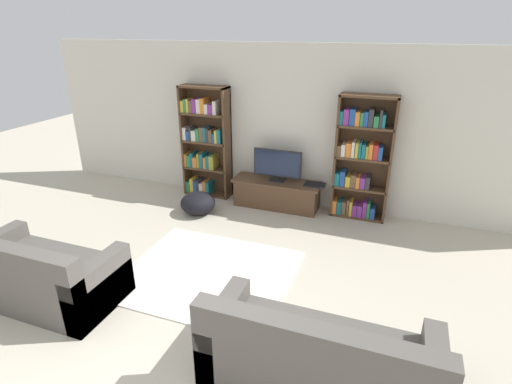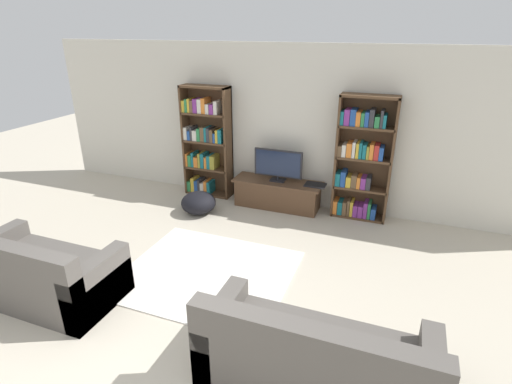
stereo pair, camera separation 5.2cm
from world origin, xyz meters
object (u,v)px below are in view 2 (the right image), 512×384
object	(u,v)px
television	(278,165)
couch_left_sectional	(42,275)
tv_stand	(277,194)
couch_right_sofa	(315,360)
beanbag_ottoman	(198,203)
bookshelf_right	(361,161)
laptop	(315,185)
bookshelf_left	(206,142)

from	to	relation	value
television	couch_left_sectional	size ratio (longest dim) A/B	0.48
tv_stand	couch_right_sofa	distance (m)	3.63
television	beanbag_ottoman	xyz separation A→B (m)	(-1.12, -0.69, -0.57)
tv_stand	television	world-z (taller)	television
tv_stand	bookshelf_right	bearing A→B (deg)	5.27
bookshelf_right	laptop	xyz separation A→B (m)	(-0.67, -0.10, -0.45)
bookshelf_right	tv_stand	size ratio (longest dim) A/B	1.31
laptop	tv_stand	bearing A→B (deg)	-177.94
bookshelf_left	tv_stand	world-z (taller)	bookshelf_left
tv_stand	beanbag_ottoman	size ratio (longest dim) A/B	2.62
bookshelf_right	laptop	bearing A→B (deg)	-171.73
couch_right_sofa	television	bearing A→B (deg)	112.92
bookshelf_left	bookshelf_right	distance (m)	2.65
television	beanbag_ottoman	bearing A→B (deg)	-148.56
bookshelf_left	beanbag_ottoman	bearing A→B (deg)	-73.51
television	couch_right_sofa	world-z (taller)	television
tv_stand	couch_left_sectional	bearing A→B (deg)	-117.39
bookshelf_left	laptop	xyz separation A→B (m)	(1.99, -0.10, -0.48)
tv_stand	couch_right_sofa	xyz separation A→B (m)	(1.42, -3.34, 0.05)
bookshelf_right	tv_stand	xyz separation A→B (m)	(-1.29, -0.12, -0.69)
bookshelf_right	couch_left_sectional	distance (m)	4.53
laptop	beanbag_ottoman	distance (m)	1.91
bookshelf_right	couch_right_sofa	size ratio (longest dim) A/B	1.00
television	bookshelf_left	bearing A→B (deg)	175.17
television	couch_left_sectional	bearing A→B (deg)	-117.35
couch_right_sofa	bookshelf_left	bearing A→B (deg)	128.69
bookshelf_right	television	distance (m)	1.31
bookshelf_left	television	xyz separation A→B (m)	(1.36, -0.11, -0.21)
bookshelf_left	bookshelf_right	size ratio (longest dim) A/B	1.00
television	couch_right_sofa	size ratio (longest dim) A/B	0.42
tv_stand	television	xyz separation A→B (m)	(0.00, 0.00, 0.51)
tv_stand	beanbag_ottoman	xyz separation A→B (m)	(-1.12, -0.68, -0.06)
bookshelf_right	tv_stand	world-z (taller)	bookshelf_right
laptop	couch_left_sectional	size ratio (longest dim) A/B	0.20
television	laptop	distance (m)	0.68
bookshelf_right	couch_left_sectional	bearing A→B (deg)	-131.49
couch_left_sectional	bookshelf_right	bearing A→B (deg)	48.51
bookshelf_left	couch_left_sectional	xyz separation A→B (m)	(-0.32, -3.36, -0.66)
beanbag_ottoman	tv_stand	bearing A→B (deg)	31.26
tv_stand	couch_left_sectional	distance (m)	3.65
laptop	couch_right_sofa	xyz separation A→B (m)	(0.79, -3.37, -0.19)
tv_stand	beanbag_ottoman	world-z (taller)	tv_stand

